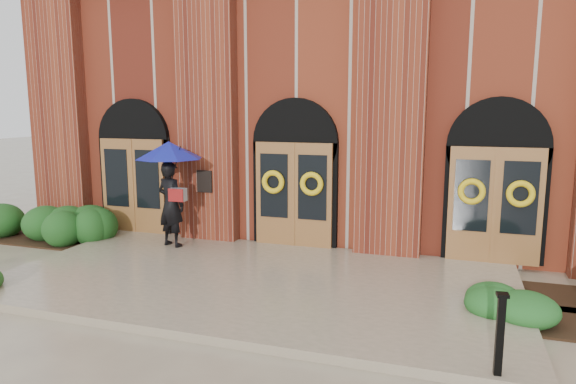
% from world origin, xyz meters
% --- Properties ---
extents(ground, '(90.00, 90.00, 0.00)m').
position_xyz_m(ground, '(0.00, 0.00, 0.00)').
color(ground, tan).
rests_on(ground, ground).
extents(landing, '(10.00, 5.30, 0.15)m').
position_xyz_m(landing, '(0.00, 0.15, 0.07)').
color(landing, tan).
rests_on(landing, ground).
extents(church_building, '(16.20, 12.53, 7.00)m').
position_xyz_m(church_building, '(0.00, 8.78, 3.50)').
color(church_building, maroon).
rests_on(church_building, ground).
extents(man_with_umbrella, '(1.93, 1.93, 2.53)m').
position_xyz_m(man_with_umbrella, '(-2.78, 1.73, 1.92)').
color(man_with_umbrella, black).
rests_on(man_with_umbrella, landing).
extents(metal_post, '(0.16, 0.16, 1.07)m').
position_xyz_m(metal_post, '(4.30, -2.35, 0.71)').
color(metal_post, black).
rests_on(metal_post, landing).
extents(hedge_wall_left, '(3.38, 1.35, 0.87)m').
position_xyz_m(hedge_wall_left, '(-6.71, 1.70, 0.43)').
color(hedge_wall_left, '#194416').
rests_on(hedge_wall_left, ground).
extents(hedge_front_right, '(1.43, 1.23, 0.51)m').
position_xyz_m(hedge_front_right, '(5.10, 0.00, 0.25)').
color(hedge_front_right, '#1E541E').
rests_on(hedge_front_right, ground).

